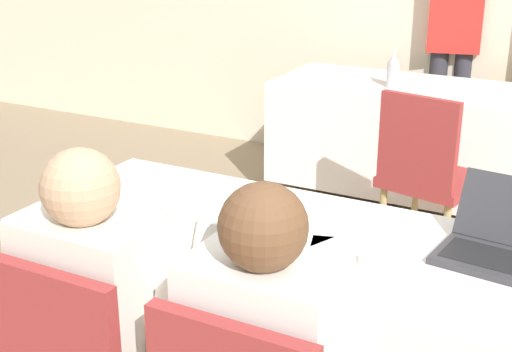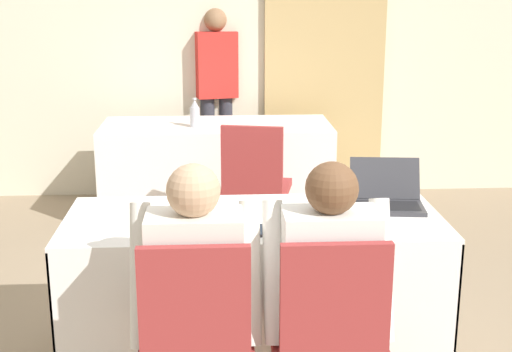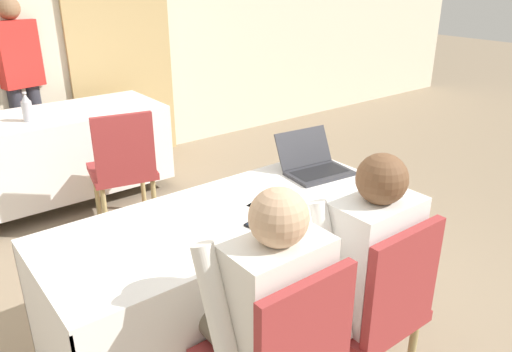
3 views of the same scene
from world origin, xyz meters
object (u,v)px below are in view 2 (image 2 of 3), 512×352
person_checkered_shirt (196,284)px  person_white_shirt (326,281)px  water_bottle (195,114)px  person_red_shirt (216,90)px  chair_near_left (197,334)px  cell_phone (260,231)px  chair_far_spare (255,182)px  chair_near_right (329,331)px  laptop (387,198)px

person_checkered_shirt → person_white_shirt: (0.51, 0.00, 0.00)m
water_bottle → person_red_shirt: 0.78m
person_checkered_shirt → chair_near_left: bearing=90.0°
cell_phone → chair_far_spare: 1.69m
chair_far_spare → person_white_shirt: person_white_shirt is taller
water_bottle → chair_near_right: water_bottle is taller
chair_near_left → person_white_shirt: bearing=-168.5°
person_checkered_shirt → person_white_shirt: size_ratio=1.00×
laptop → cell_phone: laptop is taller
chair_far_spare → cell_phone: bearing=99.8°
cell_phone → water_bottle: (-0.34, 2.35, 0.09)m
chair_near_right → person_red_shirt: person_red_shirt is taller
chair_far_spare → chair_near_right: bearing=106.8°
person_checkered_shirt → laptop: bearing=-143.1°
chair_near_left → water_bottle: bearing=-88.5°
chair_near_left → laptop: bearing=-139.1°
water_bottle → person_checkered_shirt: 2.71m
person_checkered_shirt → person_white_shirt: bearing=-180.0°
chair_far_spare → person_red_shirt: person_red_shirt is taller
person_checkered_shirt → person_white_shirt: same height
chair_far_spare → person_checkered_shirt: person_checkered_shirt is taller
person_checkered_shirt → chair_near_right: bearing=168.5°
chair_near_right → person_red_shirt: size_ratio=0.57×
cell_phone → person_red_shirt: (-0.18, 3.11, 0.16)m
laptop → person_checkered_shirt: person_checkered_shirt is taller
chair_far_spare → person_checkered_shirt: bearing=92.7°
laptop → water_bottle: size_ratio=1.72×
person_red_shirt → chair_far_spare: bearing=-92.6°
chair_near_right → chair_far_spare: 2.14m
laptop → person_white_shirt: 0.80m
chair_near_right → water_bottle: bearing=-78.3°
cell_phone → chair_near_left: size_ratio=0.17×
person_checkered_shirt → person_red_shirt: person_red_shirt is taller
laptop → chair_near_right: laptop is taller
water_bottle → chair_near_left: (0.07, -2.81, -0.34)m
laptop → water_bottle: (-0.98, 2.02, 0.06)m
person_white_shirt → chair_far_spare: bearing=-85.3°
water_bottle → chair_far_spare: (0.41, -0.68, -0.34)m
cell_phone → water_bottle: 2.37m
laptop → chair_far_spare: 1.48m
person_white_shirt → person_red_shirt: bearing=-83.2°
person_white_shirt → chair_near_right: bearing=90.0°
chair_near_left → person_red_shirt: size_ratio=0.57×
chair_near_right → chair_far_spare: bearing=-85.5°
cell_phone → chair_near_left: chair_near_left is taller
chair_near_right → person_white_shirt: (-0.00, 0.10, 0.16)m
laptop → chair_far_spare: bearing=119.3°
person_checkered_shirt → person_red_shirt: (0.09, 3.47, 0.25)m
person_red_shirt → chair_near_right: bearing=-95.7°
person_checkered_shirt → chair_far_spare: bearing=-99.6°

